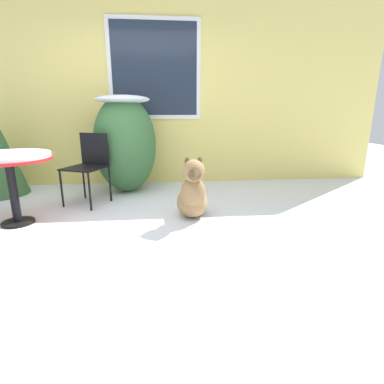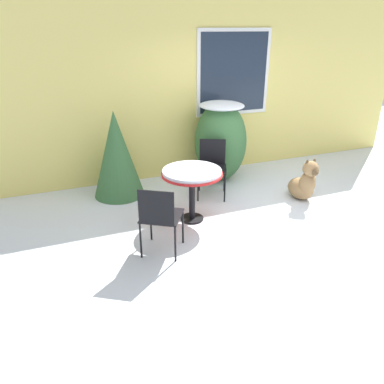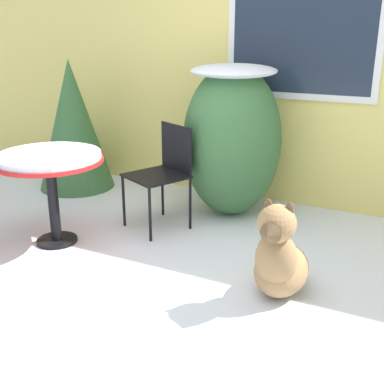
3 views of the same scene
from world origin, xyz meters
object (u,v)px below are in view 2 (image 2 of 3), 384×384
dog (304,184)px  patio_chair_near_table (212,165)px  patio_chair_far_side (160,216)px  patio_table (192,177)px

dog → patio_chair_near_table: bearing=150.7°
patio_chair_far_side → dog: patio_chair_far_side is taller
patio_chair_far_side → patio_chair_near_table: bearing=-100.6°
patio_chair_far_side → dog: (2.53, 0.67, -0.25)m
dog → patio_chair_far_side: bearing=-165.0°
patio_table → dog: (1.87, -0.01, -0.39)m
patio_table → dog: 1.91m
patio_chair_far_side → dog: bearing=-133.0°
patio_table → patio_chair_near_table: patio_chair_near_table is taller
patio_chair_near_table → dog: (1.25, -0.71, -0.25)m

